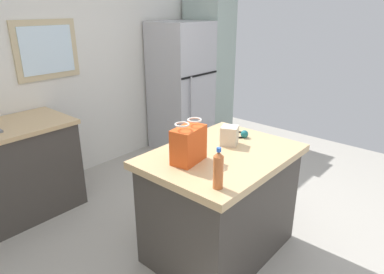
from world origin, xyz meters
TOP-DOWN VIEW (x-y plane):
  - ground at (0.00, 0.00)m, footprint 5.79×5.79m
  - back_wall at (-0.01, 2.29)m, footprint 4.83×0.13m
  - kitchen_island at (-0.18, 0.09)m, footprint 1.18×0.87m
  - refrigerator at (1.30, 1.88)m, footprint 0.72×0.70m
  - tall_cabinet at (1.91, 1.88)m, footprint 0.46×0.62m
  - sink_counter at (-1.12, 1.88)m, footprint 1.28×0.69m
  - shopping_bag at (-0.47, 0.18)m, footprint 0.28×0.19m
  - small_box at (-0.02, 0.14)m, footprint 0.17×0.17m
  - bottle at (-0.63, -0.21)m, footprint 0.06×0.06m
  - ear_defenders at (0.20, 0.20)m, footprint 0.17×0.20m

SIDE VIEW (x-z plane):
  - ground at x=0.00m, z-range 0.00..0.00m
  - kitchen_island at x=-0.18m, z-range 0.00..0.89m
  - sink_counter at x=-1.12m, z-range -0.08..1.01m
  - refrigerator at x=1.30m, z-range 0.00..1.73m
  - ear_defenders at x=0.20m, z-range 0.87..0.94m
  - small_box at x=-0.02m, z-range 0.88..1.03m
  - bottle at x=-0.63m, z-range 0.87..1.13m
  - tall_cabinet at x=1.91m, z-range 0.00..2.01m
  - shopping_bag at x=-0.47m, z-range 0.86..1.16m
  - back_wall at x=-0.01m, z-range 0.00..2.76m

